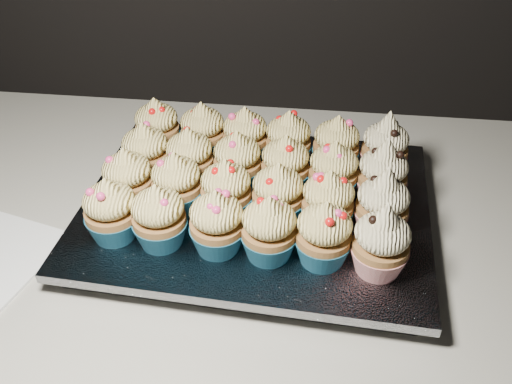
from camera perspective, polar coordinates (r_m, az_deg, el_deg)
worktop at (r=0.79m, az=-9.57°, el=-2.98°), size 2.44×0.64×0.04m
baking_tray at (r=0.74m, az=0.00°, el=-2.38°), size 0.42×0.33×0.02m
foil_lining at (r=0.73m, az=0.00°, el=-1.36°), size 0.45×0.36×0.01m
cupcake_0 at (r=0.68m, az=-14.32°, el=-1.83°), size 0.06×0.06×0.08m
cupcake_1 at (r=0.66m, az=-9.69°, el=-2.49°), size 0.06×0.06×0.08m
cupcake_2 at (r=0.64m, az=-3.94°, el=-3.12°), size 0.06×0.06×0.08m
cupcake_3 at (r=0.63m, az=1.31°, el=-3.78°), size 0.06×0.06×0.08m
cupcake_4 at (r=0.63m, az=6.79°, el=-4.26°), size 0.06×0.06×0.08m
cupcake_5 at (r=0.63m, az=12.41°, el=-4.94°), size 0.06×0.06×0.10m
cupcake_6 at (r=0.72m, az=-12.69°, el=1.24°), size 0.06×0.06×0.08m
cupcake_7 at (r=0.70m, az=-7.94°, el=0.82°), size 0.06×0.06×0.08m
cupcake_8 at (r=0.69m, az=-3.01°, el=0.13°), size 0.06×0.06×0.08m
cupcake_9 at (r=0.68m, az=2.18°, el=-0.27°), size 0.06×0.06×0.08m
cupcake_10 at (r=0.67m, az=7.19°, el=-1.04°), size 0.06×0.06×0.08m
cupcake_11 at (r=0.68m, az=12.53°, el=-1.29°), size 0.06×0.06×0.10m
cupcake_12 at (r=0.77m, az=-10.96°, el=3.86°), size 0.06×0.06×0.08m
cupcake_13 at (r=0.75m, az=-6.64°, el=3.39°), size 0.06×0.06×0.08m
cupcake_14 at (r=0.74m, az=-1.88°, el=3.07°), size 0.06×0.06×0.08m
cupcake_15 at (r=0.73m, az=2.94°, el=2.66°), size 0.06×0.06×0.08m
cupcake_16 at (r=0.72m, az=7.72°, el=2.01°), size 0.06×0.06×0.08m
cupcake_17 at (r=0.73m, az=12.55°, el=1.72°), size 0.06×0.06×0.10m
cupcake_18 at (r=0.82m, az=-9.85°, el=6.40°), size 0.06×0.06×0.08m
cupcake_19 at (r=0.80m, az=-5.36°, el=6.03°), size 0.06×0.06×0.08m
cupcake_20 at (r=0.79m, az=-1.11°, el=5.57°), size 0.06×0.06×0.08m
cupcake_21 at (r=0.78m, az=3.24°, el=5.14°), size 0.06×0.06×0.08m
cupcake_22 at (r=0.77m, az=8.01°, el=4.63°), size 0.06×0.06×0.08m
cupcake_23 at (r=0.78m, az=12.78°, el=4.43°), size 0.06×0.06×0.10m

